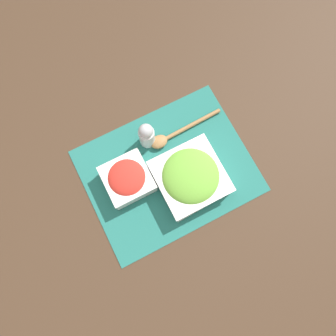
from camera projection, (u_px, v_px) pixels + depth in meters
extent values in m
plane|color=#422D1E|center=(168.00, 171.00, 0.96)|extent=(3.00, 3.00, 0.00)
cube|color=#236B60|center=(168.00, 171.00, 0.96)|extent=(0.48, 0.37, 0.00)
cube|color=white|center=(128.00, 180.00, 0.92)|extent=(0.12, 0.12, 0.05)
cube|color=white|center=(127.00, 177.00, 0.90)|extent=(0.13, 0.13, 0.00)
ellipsoid|color=red|center=(127.00, 178.00, 0.90)|extent=(0.11, 0.11, 0.04)
cube|color=white|center=(190.00, 178.00, 0.92)|extent=(0.19, 0.19, 0.05)
cube|color=white|center=(191.00, 176.00, 0.90)|extent=(0.18, 0.18, 0.00)
ellipsoid|color=#6BAD38|center=(191.00, 176.00, 0.90)|extent=(0.16, 0.16, 0.05)
cylinder|color=#9E7042|center=(191.00, 125.00, 0.98)|extent=(0.20, 0.02, 0.01)
ellipsoid|color=#9E7042|center=(159.00, 142.00, 0.97)|extent=(0.05, 0.04, 0.02)
cylinder|color=silver|center=(147.00, 137.00, 0.94)|extent=(0.05, 0.05, 0.08)
sphere|color=#B2B2B7|center=(146.00, 131.00, 0.89)|extent=(0.04, 0.04, 0.04)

